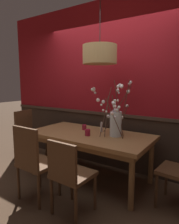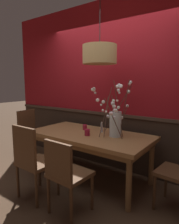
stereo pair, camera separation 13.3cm
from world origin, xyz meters
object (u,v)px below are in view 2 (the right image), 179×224
object	(u,v)px
dining_table	(90,139)
condiment_bottle	(102,127)
chair_far_side_right	(130,136)
candle_holder_nearer_center	(87,132)
pendant_lamp	(100,55)
chair_far_side_left	(105,131)
candle_holder_nearer_edge	(85,127)
chair_head_west_end	(31,133)
chair_near_side_left	(32,159)
vase_with_blossoms	(115,120)
chair_near_side_right	(66,172)

from	to	relation	value
dining_table	condiment_bottle	xyz separation A→B (m)	(0.11, 0.18, 0.16)
chair_far_side_right	condiment_bottle	bearing A→B (deg)	-101.16
chair_far_side_right	candle_holder_nearer_center	bearing A→B (deg)	-101.38
dining_table	pendant_lamp	xyz separation A→B (m)	(0.15, 0.05, 1.25)
chair_far_side_left	candle_holder_nearer_center	xyz separation A→B (m)	(0.32, -1.01, 0.23)
candle_holder_nearer_center	candle_holder_nearer_edge	xyz separation A→B (m)	(-0.25, 0.27, -0.00)
chair_far_side_left	chair_head_west_end	distance (m)	1.44
chair_far_side_left	condiment_bottle	xyz separation A→B (m)	(0.38, -0.71, 0.26)
candle_holder_nearer_edge	pendant_lamp	bearing A→B (deg)	-16.07
chair_far_side_right	pendant_lamp	bearing A→B (deg)	-97.15
chair_near_side_left	chair_far_side_right	size ratio (longest dim) A/B	1.06
vase_with_blossoms	condiment_bottle	bearing A→B (deg)	162.94
chair_head_west_end	dining_table	bearing A→B (deg)	0.91
dining_table	pendant_lamp	world-z (taller)	pendant_lamp
chair_near_side_right	pendant_lamp	xyz separation A→B (m)	(-0.15, 0.90, 1.39)
chair_head_west_end	vase_with_blossoms	bearing A→B (deg)	3.62
chair_near_side_left	chair_near_side_right	world-z (taller)	chair_near_side_left
pendant_lamp	vase_with_blossoms	bearing A→B (deg)	10.57
candle_holder_nearer_edge	pendant_lamp	size ratio (longest dim) A/B	0.08
vase_with_blossoms	candle_holder_nearer_center	world-z (taller)	vase_with_blossoms
candle_holder_nearer_center	candle_holder_nearer_edge	bearing A→B (deg)	132.91
chair_near_side_left	candle_holder_nearer_edge	world-z (taller)	chair_near_side_left
chair_near_side_right	chair_far_side_left	world-z (taller)	chair_far_side_left
candle_holder_nearer_center	pendant_lamp	bearing A→B (deg)	59.29
condiment_bottle	chair_far_side_right	bearing A→B (deg)	78.84
chair_head_west_end	chair_near_side_right	bearing A→B (deg)	-26.24
chair_far_side_left	pendant_lamp	world-z (taller)	pendant_lamp
chair_head_west_end	chair_far_side_right	bearing A→B (deg)	29.50
candle_holder_nearer_edge	vase_with_blossoms	bearing A→B (deg)	-5.36
chair_near_side_left	chair_near_side_right	xyz separation A→B (m)	(0.56, 0.02, -0.04)
condiment_bottle	candle_holder_nearer_edge	bearing A→B (deg)	-174.54
candle_holder_nearer_edge	pendant_lamp	world-z (taller)	pendant_lamp
chair_far_side_left	vase_with_blossoms	xyz separation A→B (m)	(0.66, -0.80, 0.43)
dining_table	chair_far_side_left	distance (m)	0.93
pendant_lamp	candle_holder_nearer_edge	bearing A→B (deg)	163.93
vase_with_blossoms	pendant_lamp	distance (m)	0.95
chair_near_side_right	condiment_bottle	xyz separation A→B (m)	(-0.19, 1.03, 0.30)
dining_table	chair_far_side_left	bearing A→B (deg)	107.10
candle_holder_nearer_edge	pendant_lamp	distance (m)	1.18
chair_near_side_left	vase_with_blossoms	xyz separation A→B (m)	(0.65, 0.97, 0.43)
chair_near_side_right	pendant_lamp	distance (m)	1.66
chair_head_west_end	candle_holder_nearer_center	size ratio (longest dim) A/B	10.33
dining_table	chair_near_side_left	size ratio (longest dim) A/B	1.91
chair_far_side_right	candle_holder_nearer_edge	xyz separation A→B (m)	(-0.46, -0.76, 0.25)
chair_far_side_right	chair_head_west_end	bearing A→B (deg)	-150.50
dining_table	candle_holder_nearer_center	xyz separation A→B (m)	(0.05, -0.12, 0.13)
chair_near_side_right	chair_near_side_left	bearing A→B (deg)	-177.71
chair_far_side_left	condiment_bottle	world-z (taller)	chair_far_side_left
chair_near_side_right	condiment_bottle	distance (m)	1.09
dining_table	candle_holder_nearer_edge	world-z (taller)	candle_holder_nearer_edge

